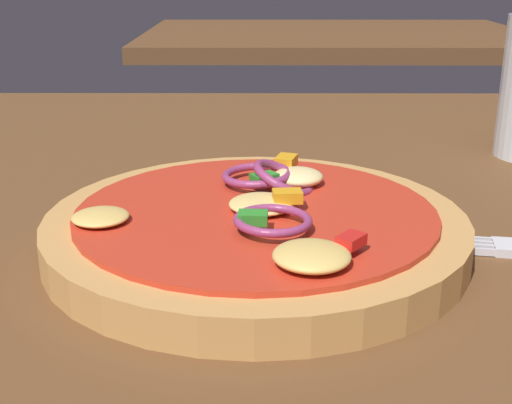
{
  "coord_description": "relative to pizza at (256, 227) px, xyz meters",
  "views": [
    {
      "loc": [
        -0.02,
        -0.33,
        0.19
      ],
      "look_at": [
        -0.03,
        0.05,
        0.05
      ],
      "focal_mm": 48.25,
      "sensor_mm": 36.0,
      "label": 1
    }
  ],
  "objects": [
    {
      "name": "pizza",
      "position": [
        0.0,
        0.0,
        0.0
      ],
      "size": [
        0.24,
        0.24,
        0.04
      ],
      "color": "tan",
      "rests_on": "dining_table"
    },
    {
      "name": "dining_table",
      "position": [
        0.03,
        -0.03,
        -0.03
      ],
      "size": [
        1.46,
        1.0,
        0.03
      ],
      "color": "brown",
      "rests_on": "ground"
    },
    {
      "name": "background_table",
      "position": [
        0.17,
        1.2,
        -0.03
      ],
      "size": [
        0.84,
        0.59,
        0.03
      ],
      "color": "brown",
      "rests_on": "ground"
    }
  ]
}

